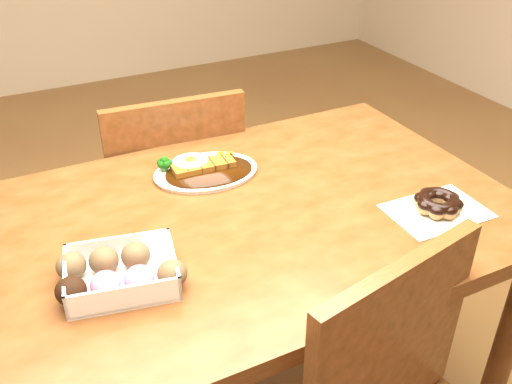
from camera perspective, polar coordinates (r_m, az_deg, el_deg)
name	(u,v)px	position (r m, az deg, el deg)	size (l,w,h in m)	color
table	(252,247)	(1.34, -0.44, -5.49)	(1.20, 0.80, 0.75)	#45260D
chair_far	(172,201)	(1.85, -8.37, -0.89)	(0.45, 0.45, 0.87)	#45260D
katsu_curry_plate	(204,170)	(1.43, -5.25, 2.25)	(0.28, 0.21, 0.05)	white
donut_box	(119,272)	(1.10, -13.57, -7.79)	(0.24, 0.20, 0.06)	white
pon_de_ring	(438,204)	(1.34, 17.75, -1.11)	(0.22, 0.16, 0.04)	silver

